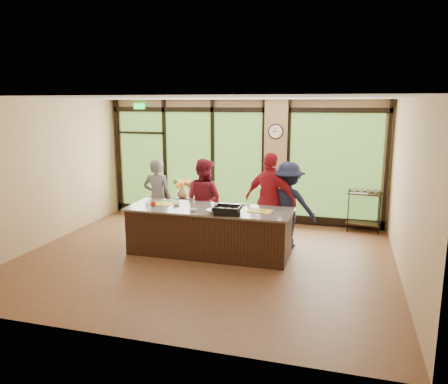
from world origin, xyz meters
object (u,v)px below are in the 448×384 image
Objects in this scene: cook_right at (288,205)px; roasting_pan at (227,212)px; island_base at (209,232)px; bar_cart at (364,206)px; cook_left at (157,198)px; flower_stand at (183,213)px.

cook_right is 3.72× the size of roasting_pan.
island_base is 3.07× the size of bar_cart.
island_base is 1.72m from cook_left.
cook_left is at bearing 4.19° from cook_right.
cook_left reaches higher than roasting_pan.
bar_cart is (1.53, 1.59, -0.27)m from cook_right.
cook_left reaches higher than flower_stand.
island_base reaches higher than flower_stand.
bar_cart reaches higher than roasting_pan.
roasting_pan is at bearing -36.82° from island_base.
cook_left is at bearing -90.60° from flower_stand.
flower_stand is 0.71× the size of bar_cart.
cook_right is at bearing 177.06° from cook_left.
cook_left is 1.72× the size of bar_cart.
cook_left is 2.24m from roasting_pan.
island_base is 0.78m from roasting_pan.
island_base is at bearing 34.60° from cook_right.
island_base is at bearing -35.24° from flower_stand.
bar_cart is (4.12, 0.84, 0.25)m from flower_stand.
cook_left is (-1.45, 0.81, 0.43)m from island_base.
bar_cart reaches higher than flower_stand.
flower_stand is 4.21m from bar_cart.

